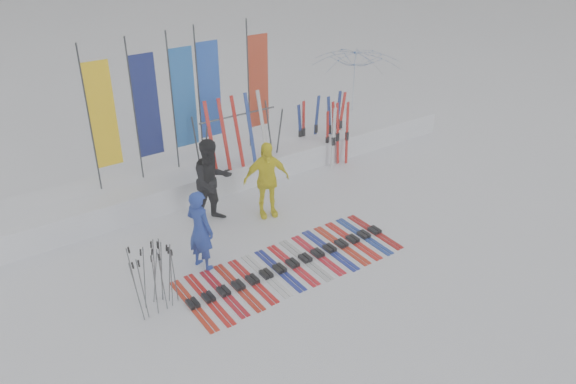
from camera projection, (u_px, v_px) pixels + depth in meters
ground at (327, 274)px, 10.59m from camera, size 120.00×120.00×0.00m
snow_bank at (212, 172)px, 13.79m from camera, size 14.00×1.60×0.60m
person_blue at (200, 230)px, 10.44m from camera, size 0.56×0.69×1.63m
person_black at (212, 182)px, 11.89m from camera, size 0.95×0.75×1.91m
person_yellow at (266, 180)px, 12.15m from camera, size 1.10×0.69×1.75m
tent_canopy at (355, 88)px, 16.80m from camera, size 2.71×2.76×2.40m
ski_row at (293, 264)px, 10.83m from camera, size 4.41×1.69×0.07m
pole_cluster at (155, 278)px, 9.50m from camera, size 0.83×0.55×1.25m
feather_flags at (182, 98)px, 12.73m from camera, size 4.52×0.28×3.20m
ski_rack at (239, 131)px, 13.27m from camera, size 2.04×0.80×1.23m
upright_skis at (328, 129)px, 14.90m from camera, size 1.32×1.03×1.70m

